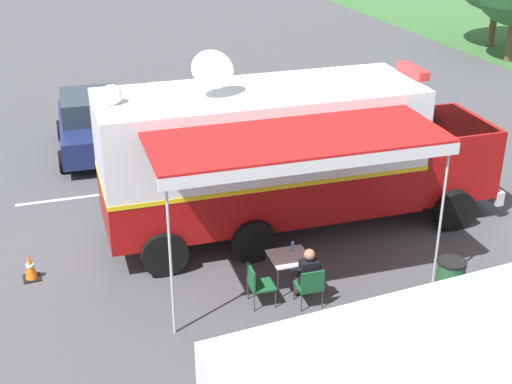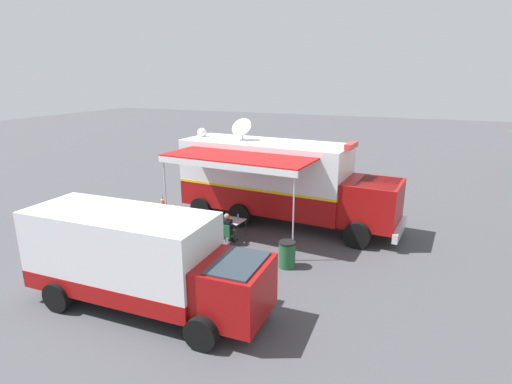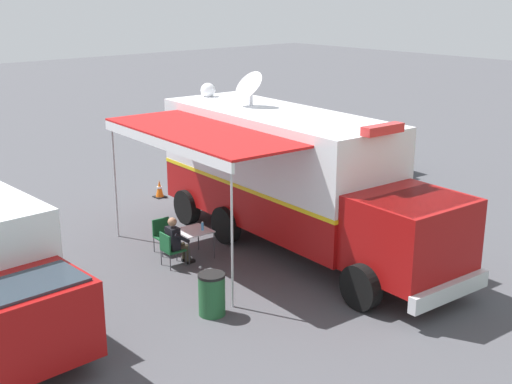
% 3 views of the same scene
% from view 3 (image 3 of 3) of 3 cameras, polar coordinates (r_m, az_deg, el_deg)
% --- Properties ---
extents(ground_plane, '(100.00, 100.00, 0.00)m').
position_cam_3_polar(ground_plane, '(18.70, 1.59, -3.87)').
color(ground_plane, '#47474C').
extents(lot_stripe, '(0.48, 4.80, 0.01)m').
position_cam_3_polar(lot_stripe, '(22.94, 2.68, 0.04)').
color(lot_stripe, silver).
rests_on(lot_stripe, ground).
extents(command_truck, '(5.28, 9.65, 4.53)m').
position_cam_3_polar(command_truck, '(17.53, 3.09, 1.38)').
color(command_truck, '#9E0F0F').
rests_on(command_truck, ground).
extents(folding_table, '(0.86, 0.86, 0.73)m').
position_cam_3_polar(folding_table, '(17.22, -5.25, -3.38)').
color(folding_table, silver).
rests_on(folding_table, ground).
extents(water_bottle, '(0.07, 0.07, 0.22)m').
position_cam_3_polar(water_bottle, '(17.15, -4.50, -2.87)').
color(water_bottle, '#4C99D8').
rests_on(water_bottle, folding_table).
extents(folding_chair_at_table, '(0.51, 0.51, 0.87)m').
position_cam_3_polar(folding_chair_at_table, '(16.77, -7.24, -4.59)').
color(folding_chair_at_table, '#19562D').
rests_on(folding_chair_at_table, ground).
extents(folding_chair_beside_table, '(0.51, 0.51, 0.87)m').
position_cam_3_polar(folding_chair_beside_table, '(17.75, -7.76, -3.40)').
color(folding_chair_beside_table, '#19562D').
rests_on(folding_chair_beside_table, ground).
extents(seated_responder, '(0.68, 0.58, 1.25)m').
position_cam_3_polar(seated_responder, '(16.81, -6.70, -4.01)').
color(seated_responder, black).
rests_on(seated_responder, ground).
extents(trash_bin, '(0.57, 0.57, 0.91)m').
position_cam_3_polar(trash_bin, '(14.34, -3.72, -8.53)').
color(trash_bin, '#235B33').
rests_on(trash_bin, ground).
extents(traffic_cone, '(0.36, 0.36, 0.58)m').
position_cam_3_polar(traffic_cone, '(22.46, -8.08, 0.26)').
color(traffic_cone, black).
rests_on(traffic_cone, ground).
extents(car_behind_truck, '(4.37, 2.36, 1.76)m').
position_cam_3_polar(car_behind_truck, '(24.87, 8.11, 3.29)').
color(car_behind_truck, navy).
rests_on(car_behind_truck, ground).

